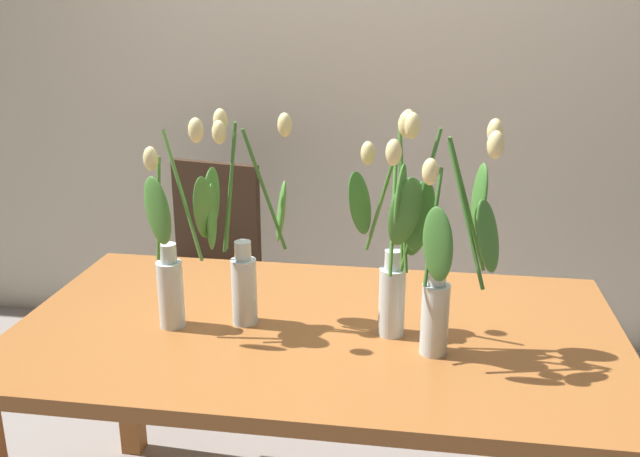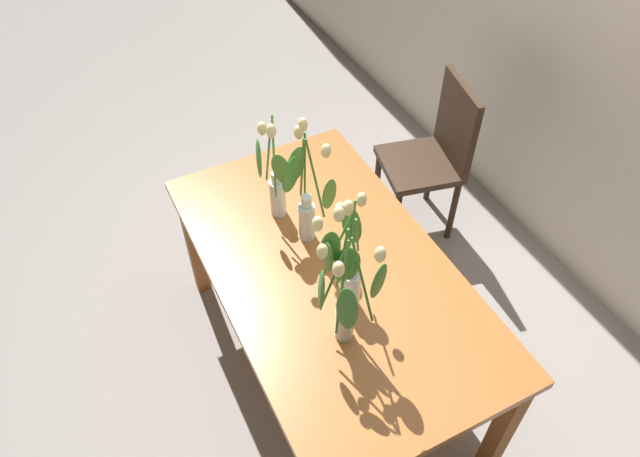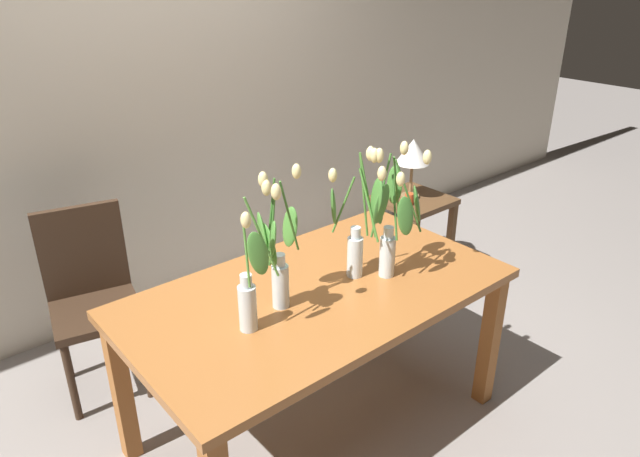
{
  "view_description": "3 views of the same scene",
  "coord_description": "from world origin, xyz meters",
  "px_view_note": "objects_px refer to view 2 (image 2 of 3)",
  "views": [
    {
      "loc": [
        0.26,
        -1.66,
        1.55
      ],
      "look_at": [
        -0.0,
        0.06,
        0.99
      ],
      "focal_mm": 39.07,
      "sensor_mm": 36.0,
      "label": 1
    },
    {
      "loc": [
        1.33,
        -0.72,
        2.56
      ],
      "look_at": [
        -0.05,
        -0.02,
        0.92
      ],
      "focal_mm": 33.01,
      "sensor_mm": 36.0,
      "label": 2
    },
    {
      "loc": [
        -1.34,
        -1.61,
        2.0
      ],
      "look_at": [
        0.08,
        0.08,
        0.97
      ],
      "focal_mm": 32.7,
      "sensor_mm": 36.0,
      "label": 3
    }
  ],
  "objects_px": {
    "tulip_vase_0": "(344,298)",
    "dining_chair": "(434,152)",
    "dining_table": "(330,281)",
    "tulip_vase_1": "(347,267)",
    "tulip_vase_2": "(307,199)",
    "tulip_vase_3": "(275,185)"
  },
  "relations": [
    {
      "from": "tulip_vase_1",
      "to": "dining_chair",
      "type": "bearing_deg",
      "value": 129.32
    },
    {
      "from": "tulip_vase_0",
      "to": "tulip_vase_3",
      "type": "height_order",
      "value": "tulip_vase_0"
    },
    {
      "from": "tulip_vase_0",
      "to": "tulip_vase_2",
      "type": "distance_m",
      "value": 0.53
    },
    {
      "from": "tulip_vase_0",
      "to": "dining_chair",
      "type": "distance_m",
      "value": 1.51
    },
    {
      "from": "dining_table",
      "to": "tulip_vase_2",
      "type": "xyz_separation_m",
      "value": [
        -0.2,
        -0.01,
        0.3
      ]
    },
    {
      "from": "dining_table",
      "to": "tulip_vase_0",
      "type": "height_order",
      "value": "tulip_vase_0"
    },
    {
      "from": "tulip_vase_1",
      "to": "tulip_vase_2",
      "type": "bearing_deg",
      "value": 174.92
    },
    {
      "from": "tulip_vase_0",
      "to": "tulip_vase_1",
      "type": "xyz_separation_m",
      "value": [
        -0.12,
        0.07,
        -0.0
      ]
    },
    {
      "from": "tulip_vase_0",
      "to": "dining_chair",
      "type": "relative_size",
      "value": 0.63
    },
    {
      "from": "tulip_vase_2",
      "to": "dining_chair",
      "type": "distance_m",
      "value": 1.15
    },
    {
      "from": "dining_table",
      "to": "tulip_vase_2",
      "type": "distance_m",
      "value": 0.36
    },
    {
      "from": "tulip_vase_2",
      "to": "dining_table",
      "type": "bearing_deg",
      "value": 2.01
    },
    {
      "from": "tulip_vase_1",
      "to": "dining_chair",
      "type": "xyz_separation_m",
      "value": [
        -0.83,
        1.01,
        -0.46
      ]
    },
    {
      "from": "dining_table",
      "to": "dining_chair",
      "type": "height_order",
      "value": "dining_chair"
    },
    {
      "from": "dining_table",
      "to": "tulip_vase_2",
      "type": "bearing_deg",
      "value": -177.99
    },
    {
      "from": "dining_table",
      "to": "tulip_vase_1",
      "type": "bearing_deg",
      "value": -11.89
    },
    {
      "from": "dining_chair",
      "to": "tulip_vase_1",
      "type": "bearing_deg",
      "value": -50.68
    },
    {
      "from": "tulip_vase_0",
      "to": "tulip_vase_1",
      "type": "relative_size",
      "value": 1.0
    },
    {
      "from": "tulip_vase_0",
      "to": "tulip_vase_3",
      "type": "distance_m",
      "value": 0.68
    },
    {
      "from": "tulip_vase_3",
      "to": "tulip_vase_0",
      "type": "bearing_deg",
      "value": -3.71
    },
    {
      "from": "dining_table",
      "to": "tulip_vase_1",
      "type": "distance_m",
      "value": 0.39
    },
    {
      "from": "dining_table",
      "to": "tulip_vase_0",
      "type": "relative_size",
      "value": 2.72
    }
  ]
}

